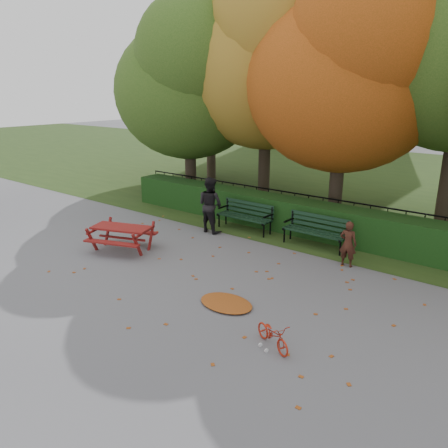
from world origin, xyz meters
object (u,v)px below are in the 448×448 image
Objects in this scene: tree_b at (272,53)px; bicycle at (273,335)px; child at (348,244)px; tree_a at (191,81)px; adult at (210,205)px; bench_left at (246,214)px; picnic_table at (121,232)px; tree_c at (353,68)px; bench_right at (316,228)px; tree_f at (213,55)px.

tree_b is 9.61× the size of bicycle.
bicycle is at bearing 91.12° from child.
tree_a reaches higher than adult.
bench_left is 6.51m from bicycle.
bench_left is 0.94× the size of picnic_table.
tree_b is 7.55× the size of child.
tree_b is 3.42m from tree_c.
tree_b is 7.83m from child.
adult is 6.50m from bicycle.
bicycle is (1.99, -7.29, -4.58)m from tree_c.
bench_left is 1.55× the size of child.
tree_a is at bearing 163.39° from bench_right.
tree_c is at bearing 37.00° from picnic_table.
tree_a is at bearing -37.15° from adult.
tree_a reaches higher than picnic_table.
adult is (0.37, -3.85, -4.55)m from tree_b.
tree_f is at bearing -47.86° from adult.
bicycle is (5.75, -1.48, -0.29)m from picnic_table.
tree_f is 12.52m from child.
adult is (5.06, -6.34, -4.84)m from tree_f.
tree_c is (3.28, -0.78, -0.58)m from tree_b.
tree_c is 5.80m from adult.
tree_f reaches higher than bench_right.
tree_b reaches higher than tree_a.
picnic_table reaches higher than bicycle.
bench_left is 1.16m from adult.
tree_c is 8.75× the size of bicycle.
tree_a is 4.16× the size of bench_right.
tree_a is at bearing -24.77° from child.
picnic_table is 5.94m from bicycle.
tree_c reaches higher than bench_right.
tree_f reaches higher than bench_left.
adult reaches higher than bicycle.
bench_right is (6.29, -1.88, -4.00)m from tree_a.
tree_c is at bearing 39.79° from bicycle.
child is at bearing -33.83° from tree_f.
tree_b is 5.32m from tree_f.
bench_left is at bearing -69.42° from tree_b.
bench_right is 3.29m from adult.
tree_c is 6.87× the size of child.
bench_right is at bearing -40.67° from tree_b.
child is (7.55, -2.71, -3.94)m from tree_a.
tree_f is 5.10× the size of bench_left.
child is at bearing -19.71° from tree_a.
bicycle is (1.72, -5.03, -0.28)m from bench_right.
child is (3.67, -0.83, 0.06)m from bench_left.
tree_c is 5.47m from child.
bench_right is 1.05× the size of adult.
bench_right is at bearing -33.92° from tree_f.
picnic_table is at bearing 100.12° from bicycle.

